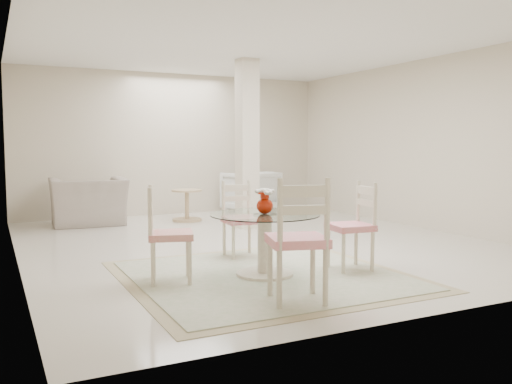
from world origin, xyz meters
name	(u,v)px	position (x,y,z in m)	size (l,w,h in m)	color
ground	(255,242)	(0.00, 0.00, 0.00)	(7.00, 7.00, 0.00)	beige
room_shell	(255,107)	(0.00, 0.00, 1.86)	(6.02, 7.02, 2.71)	beige
column	(247,144)	(0.50, 1.30, 1.35)	(0.30, 0.30, 2.70)	beige
area_rug	(265,275)	(-0.76, -1.78, 0.01)	(2.77, 2.77, 0.02)	tan
dining_table	(265,245)	(-0.76, -1.78, 0.33)	(1.11, 1.11, 0.64)	beige
red_vase	(265,201)	(-0.76, -1.78, 0.78)	(0.20, 0.19, 0.26)	#AC1B05
dining_chair_east	(356,219)	(0.24, -1.96, 0.55)	(0.46, 0.46, 1.04)	beige
dining_chair_north	(240,213)	(-0.59, -0.78, 0.53)	(0.43, 0.43, 1.00)	beige
dining_chair_west	(164,227)	(-1.76, -1.59, 0.55)	(0.52, 0.52, 1.04)	beige
dining_chair_south	(299,231)	(-0.96, -2.79, 0.62)	(0.59, 0.59, 1.19)	beige
recliner_taupe	(89,202)	(-1.77, 2.72, 0.39)	(1.21, 1.05, 0.78)	gray
armchair_white	(251,192)	(1.37, 2.97, 0.41)	(0.88, 0.91, 0.82)	white
side_table	(187,206)	(-0.15, 2.42, 0.26)	(0.53, 0.53, 0.56)	tan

